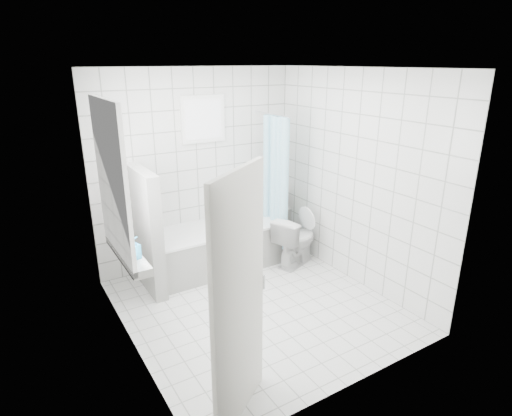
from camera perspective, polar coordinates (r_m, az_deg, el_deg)
ground at (r=5.03m, az=0.06°, el=-12.94°), size 3.00×3.00×0.00m
ceiling at (r=4.26m, az=0.08°, el=18.20°), size 3.00×3.00×0.00m
wall_back at (r=5.76m, az=-7.82°, el=5.19°), size 2.80×0.02×2.60m
wall_front at (r=3.38m, az=13.62°, el=-5.35°), size 2.80×0.02×2.60m
wall_left at (r=3.97m, az=-17.42°, el=-1.98°), size 0.02×3.00×2.60m
wall_right at (r=5.32m, az=13.05°, el=3.70°), size 0.02×3.00×2.60m
window_left at (r=4.16m, az=-18.30°, el=3.27°), size 0.01×0.90×1.40m
window_back at (r=5.64m, az=-6.99°, el=11.66°), size 0.50×0.01×0.50m
window_sill at (r=4.42m, az=-16.75°, el=-5.89°), size 0.18×1.02×0.08m
door at (r=3.19m, az=-2.27°, el=-12.45°), size 0.68×0.49×2.00m
bathtub at (r=5.80m, az=-5.18°, el=-5.20°), size 1.79×0.77×0.58m
partition_wall at (r=5.26m, az=-14.46°, el=-2.93°), size 0.15×0.85×1.50m
tiled_ledge at (r=6.53m, az=2.67°, el=-2.42°), size 0.40×0.24×0.55m
toilet at (r=5.86m, az=5.32°, el=-4.29°), size 0.78×0.60×0.70m
curtain_rod at (r=5.72m, az=2.07°, el=12.39°), size 0.02×0.80×0.02m
shower_curtain at (r=5.79m, az=2.68°, el=3.37°), size 0.14×0.48×1.78m
tub_faucet at (r=5.92m, az=-5.93°, el=1.11°), size 0.18×0.06×0.06m
sill_bottles at (r=4.42m, az=-17.04°, el=-3.66°), size 0.17×0.68×0.32m
ledge_bottles at (r=6.38m, az=3.02°, el=0.83°), size 0.18×0.19×0.27m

